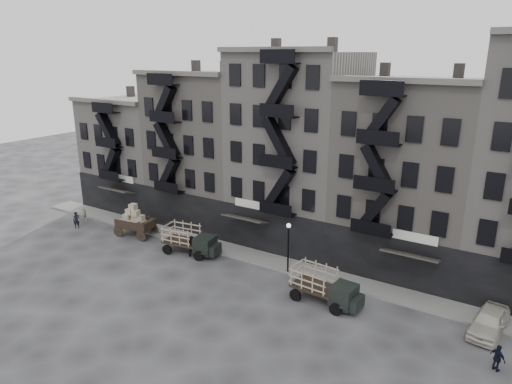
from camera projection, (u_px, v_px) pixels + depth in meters
The scene contains 15 objects.
ground at pixel (239, 277), 36.03m from camera, with size 140.00×140.00×0.00m, color #38383A.
sidewalk at pixel (263, 258), 39.04m from camera, with size 55.00×2.50×0.15m, color slate.
building_west at pixel (142, 152), 52.37m from camera, with size 10.00×11.35×13.20m.
building_midwest at pixel (211, 149), 46.85m from camera, with size 10.00×11.35×16.20m.
building_center at pixel (298, 150), 41.48m from camera, with size 10.00×11.35×18.20m.
building_mideast at pixel (409, 175), 36.71m from camera, with size 10.00×11.35×16.20m.
lamp_post at pixel (288, 241), 35.79m from camera, with size 0.36×0.36×4.28m.
horse at pixel (80, 215), 47.23m from camera, with size 0.91×1.99×1.68m, color beige.
wagon at pixel (134, 218), 43.67m from camera, with size 3.99×2.51×3.17m.
stake_truck_west at pixel (190, 238), 39.77m from camera, with size 5.30×2.69×2.56m.
stake_truck_east at pixel (325, 284), 31.88m from camera, with size 5.23×2.47×2.55m.
car_east at pixel (489, 321), 28.69m from camera, with size 1.81×4.49×1.53m, color beige.
pedestrian_west at pixel (76, 220), 45.75m from camera, with size 0.62×0.41×1.70m, color black.
pedestrian_mid at pixel (191, 246), 39.43m from camera, with size 0.90×0.70×1.86m, color black.
policeman at pixel (498, 358), 25.19m from camera, with size 0.94×0.39×1.61m, color black.
Camera 1 is at (18.40, -26.78, 17.00)m, focal length 32.00 mm.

